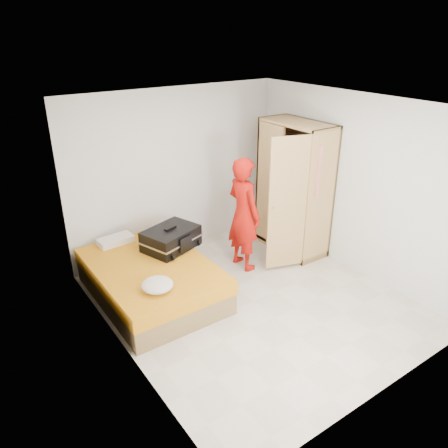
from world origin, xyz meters
TOP-DOWN VIEW (x-y plane):
  - room at (0.00, 0.00)m, footprint 4.00×4.02m
  - bed at (-1.05, 0.90)m, footprint 1.42×2.02m
  - wardrobe at (1.45, 0.87)m, footprint 1.15×1.20m
  - person at (0.48, 0.86)m, footprint 0.43×0.64m
  - suitcase at (-0.60, 1.15)m, footprint 0.90×0.76m
  - round_cushion at (-1.26, 0.28)m, footprint 0.38×0.38m
  - pillow at (-1.19, 1.75)m, footprint 0.52×0.29m

SIDE VIEW (x-z plane):
  - bed at x=-1.05m, z-range 0.00..0.50m
  - pillow at x=-1.19m, z-range 0.50..0.59m
  - round_cushion at x=-1.26m, z-range 0.50..0.64m
  - suitcase at x=-0.60m, z-range 0.48..0.81m
  - person at x=0.48m, z-range 0.00..1.73m
  - wardrobe at x=1.45m, z-range -0.05..2.05m
  - room at x=0.00m, z-range 0.00..2.60m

